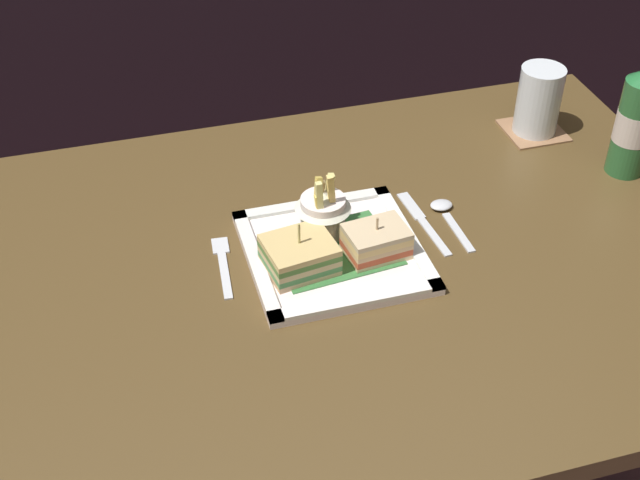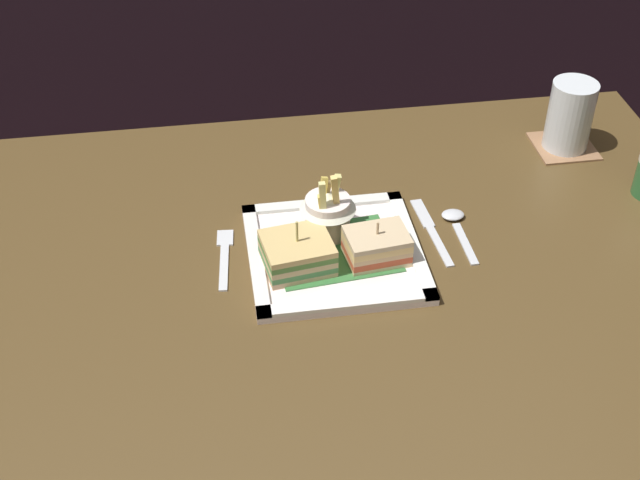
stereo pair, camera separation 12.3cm
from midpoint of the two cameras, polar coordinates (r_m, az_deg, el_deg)
The scene contains 10 objects.
dining_table at distance 1.32m, azimuth 1.77°, elevation -5.61°, with size 1.30×0.83×0.75m.
square_plate at distance 1.26m, azimuth 3.74°, elevation -0.99°, with size 0.25×0.25×0.02m.
sandwich_half_left at distance 1.22m, azimuth 1.40°, elevation -1.00°, with size 0.10×0.09×0.08m.
sandwich_half_right at distance 1.24m, azimuth 6.57°, elevation -0.51°, with size 0.09×0.07×0.06m.
fries_cup at distance 1.26m, azimuth 3.30°, elevation 1.90°, with size 0.08×0.08×0.11m.
drink_coaster at distance 1.57m, azimuth 17.82°, elevation 5.77°, with size 0.10×0.10×0.00m, color #9C6F4B.
water_glass at distance 1.54m, azimuth 18.21°, elevation 7.45°, with size 0.08×0.08×0.12m.
fork at distance 1.27m, azimuth -3.51°, elevation -1.10°, with size 0.03×0.14×0.00m.
knife at distance 1.33m, azimuth 9.86°, elevation 0.63°, with size 0.03×0.16×0.00m.
spoon at distance 1.34m, azimuth 11.48°, elevation 1.04°, with size 0.04×0.13×0.01m.
Camera 2 is at (-0.12, -0.94, 1.56)m, focal length 49.02 mm.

